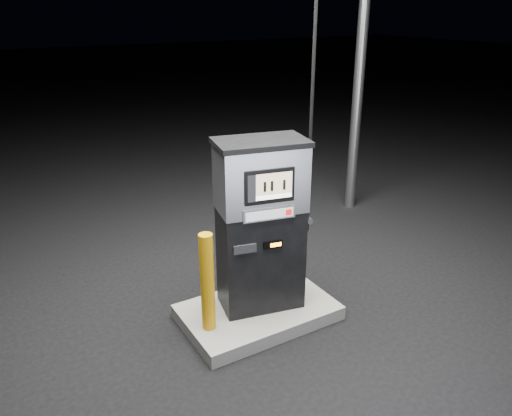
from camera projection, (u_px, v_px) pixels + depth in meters
ground at (258, 318)px, 5.41m from camera, size 80.00×80.00×0.00m
pump_island at (258, 312)px, 5.38m from camera, size 1.60×1.00×0.15m
fuel_dispenser at (261, 224)px, 5.07m from camera, size 1.04×0.71×3.76m
bollard_left at (207, 283)px, 4.81m from camera, size 0.18×0.18×1.03m
bollard_right at (295, 252)px, 5.53m from camera, size 0.16×0.16×0.92m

